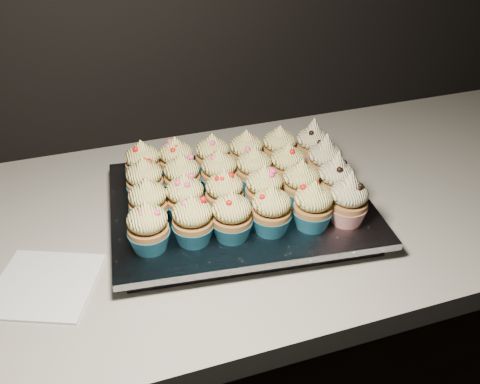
# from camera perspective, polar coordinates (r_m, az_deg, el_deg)

# --- Properties ---
(worktop) EXTENTS (2.44, 0.64, 0.04)m
(worktop) POSITION_cam_1_polar(r_m,az_deg,el_deg) (0.94, -14.12, -5.15)
(worktop) COLOR beige
(worktop) RESTS_ON cabinet
(napkin) EXTENTS (0.19, 0.19, 0.00)m
(napkin) POSITION_cam_1_polar(r_m,az_deg,el_deg) (0.85, -20.12, -9.28)
(napkin) COLOR white
(napkin) RESTS_ON worktop
(baking_tray) EXTENTS (0.43, 0.35, 0.02)m
(baking_tray) POSITION_cam_1_polar(r_m,az_deg,el_deg) (0.93, -0.00, -2.01)
(baking_tray) COLOR black
(baking_tray) RESTS_ON worktop
(foil_lining) EXTENTS (0.47, 0.39, 0.01)m
(foil_lining) POSITION_cam_1_polar(r_m,az_deg,el_deg) (0.92, -0.00, -1.15)
(foil_lining) COLOR silver
(foil_lining) RESTS_ON baking_tray
(cupcake_0) EXTENTS (0.06, 0.06, 0.08)m
(cupcake_0) POSITION_cam_1_polar(r_m,az_deg,el_deg) (0.80, -9.78, -3.76)
(cupcake_0) COLOR #1C6683
(cupcake_0) RESTS_ON foil_lining
(cupcake_1) EXTENTS (0.06, 0.06, 0.08)m
(cupcake_1) POSITION_cam_1_polar(r_m,az_deg,el_deg) (0.80, -5.07, -3.06)
(cupcake_1) COLOR #1C6683
(cupcake_1) RESTS_ON foil_lining
(cupcake_2) EXTENTS (0.06, 0.06, 0.08)m
(cupcake_2) POSITION_cam_1_polar(r_m,az_deg,el_deg) (0.81, -0.88, -2.66)
(cupcake_2) COLOR #1C6683
(cupcake_2) RESTS_ON foil_lining
(cupcake_3) EXTENTS (0.06, 0.06, 0.08)m
(cupcake_3) POSITION_cam_1_polar(r_m,az_deg,el_deg) (0.82, 3.35, -1.98)
(cupcake_3) COLOR #1C6683
(cupcake_3) RESTS_ON foil_lining
(cupcake_4) EXTENTS (0.06, 0.06, 0.08)m
(cupcake_4) POSITION_cam_1_polar(r_m,az_deg,el_deg) (0.84, 7.79, -1.50)
(cupcake_4) COLOR #1C6683
(cupcake_4) RESTS_ON foil_lining
(cupcake_5) EXTENTS (0.06, 0.06, 0.10)m
(cupcake_5) POSITION_cam_1_polar(r_m,az_deg,el_deg) (0.86, 11.49, -0.88)
(cupcake_5) COLOR #AF1B18
(cupcake_5) RESTS_ON foil_lining
(cupcake_6) EXTENTS (0.06, 0.06, 0.08)m
(cupcake_6) POSITION_cam_1_polar(r_m,az_deg,el_deg) (0.85, -9.75, -1.17)
(cupcake_6) COLOR #1C6683
(cupcake_6) RESTS_ON foil_lining
(cupcake_7) EXTENTS (0.06, 0.06, 0.08)m
(cupcake_7) POSITION_cam_1_polar(r_m,az_deg,el_deg) (0.85, -5.86, -0.66)
(cupcake_7) COLOR #1C6683
(cupcake_7) RESTS_ON foil_lining
(cupcake_8) EXTENTS (0.06, 0.06, 0.08)m
(cupcake_8) POSITION_cam_1_polar(r_m,az_deg,el_deg) (0.86, -1.67, -0.19)
(cupcake_8) COLOR #1C6683
(cupcake_8) RESTS_ON foil_lining
(cupcake_9) EXTENTS (0.06, 0.06, 0.08)m
(cupcake_9) POSITION_cam_1_polar(r_m,az_deg,el_deg) (0.87, 2.59, 0.24)
(cupcake_9) COLOR #1C6683
(cupcake_9) RESTS_ON foil_lining
(cupcake_10) EXTENTS (0.06, 0.06, 0.08)m
(cupcake_10) POSITION_cam_1_polar(r_m,az_deg,el_deg) (0.89, 6.49, 0.82)
(cupcake_10) COLOR #1C6683
(cupcake_10) RESTS_ON foil_lining
(cupcake_11) EXTENTS (0.06, 0.06, 0.10)m
(cupcake_11) POSITION_cam_1_polar(r_m,az_deg,el_deg) (0.91, 10.16, 1.31)
(cupcake_11) COLOR #AF1B18
(cupcake_11) RESTS_ON foil_lining
(cupcake_12) EXTENTS (0.06, 0.06, 0.08)m
(cupcake_12) POSITION_cam_1_polar(r_m,az_deg,el_deg) (0.91, -10.11, 1.12)
(cupcake_12) COLOR #1C6683
(cupcake_12) RESTS_ON foil_lining
(cupcake_13) EXTENTS (0.06, 0.06, 0.08)m
(cupcake_13) POSITION_cam_1_polar(r_m,az_deg,el_deg) (0.91, -6.19, 1.60)
(cupcake_13) COLOR #1C6683
(cupcake_13) RESTS_ON foil_lining
(cupcake_14) EXTENTS (0.06, 0.06, 0.08)m
(cupcake_14) POSITION_cam_1_polar(r_m,az_deg,el_deg) (0.92, -2.23, 2.09)
(cupcake_14) COLOR #1C6683
(cupcake_14) RESTS_ON foil_lining
(cupcake_15) EXTENTS (0.06, 0.06, 0.08)m
(cupcake_15) POSITION_cam_1_polar(r_m,az_deg,el_deg) (0.92, 1.50, 2.35)
(cupcake_15) COLOR #1C6683
(cupcake_15) RESTS_ON foil_lining
(cupcake_16) EXTENTS (0.06, 0.06, 0.08)m
(cupcake_16) POSITION_cam_1_polar(r_m,az_deg,el_deg) (0.94, 5.11, 2.78)
(cupcake_16) COLOR #1C6683
(cupcake_16) RESTS_ON foil_lining
(cupcake_17) EXTENTS (0.06, 0.06, 0.10)m
(cupcake_17) POSITION_cam_1_polar(r_m,az_deg,el_deg) (0.96, 9.00, 3.28)
(cupcake_17) COLOR #AF1B18
(cupcake_17) RESTS_ON foil_lining
(cupcake_18) EXTENTS (0.06, 0.06, 0.08)m
(cupcake_18) POSITION_cam_1_polar(r_m,az_deg,el_deg) (0.96, -10.31, 3.00)
(cupcake_18) COLOR #1C6683
(cupcake_18) RESTS_ON foil_lining
(cupcake_19) EXTENTS (0.06, 0.06, 0.08)m
(cupcake_19) POSITION_cam_1_polar(r_m,az_deg,el_deg) (0.96, -6.80, 3.40)
(cupcake_19) COLOR #1C6683
(cupcake_19) RESTS_ON foil_lining
(cupcake_20) EXTENTS (0.06, 0.06, 0.08)m
(cupcake_20) POSITION_cam_1_polar(r_m,az_deg,el_deg) (0.96, -2.93, 3.80)
(cupcake_20) COLOR #1C6683
(cupcake_20) RESTS_ON foil_lining
(cupcake_21) EXTENTS (0.06, 0.06, 0.08)m
(cupcake_21) POSITION_cam_1_polar(r_m,az_deg,el_deg) (0.98, 0.67, 4.21)
(cupcake_21) COLOR #1C6683
(cupcake_21) RESTS_ON foil_lining
(cupcake_22) EXTENTS (0.06, 0.06, 0.08)m
(cupcake_22) POSITION_cam_1_polar(r_m,az_deg,el_deg) (0.99, 4.20, 4.68)
(cupcake_22) COLOR #1C6683
(cupcake_22) RESTS_ON foil_lining
(cupcake_23) EXTENTS (0.06, 0.06, 0.10)m
(cupcake_23) POSITION_cam_1_polar(r_m,az_deg,el_deg) (1.01, 7.72, 5.02)
(cupcake_23) COLOR #AF1B18
(cupcake_23) RESTS_ON foil_lining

